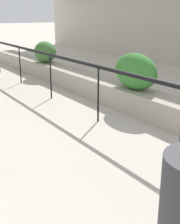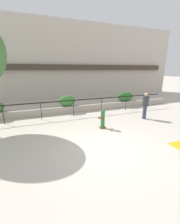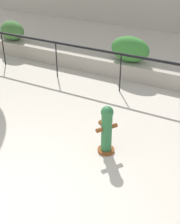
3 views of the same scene
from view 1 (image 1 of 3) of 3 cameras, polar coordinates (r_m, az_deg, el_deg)
planter_wall_low at (r=6.95m, az=9.00°, el=1.89°), size 18.00×0.70×0.50m
fence_railing_segment at (r=6.11m, az=1.54°, el=7.31°), size 15.00×0.05×1.15m
hedge_bush_0 at (r=10.82m, az=-8.23°, el=10.82°), size 0.97×0.66×0.70m
hedge_bush_1 at (r=6.94m, az=8.29°, el=7.36°), size 1.22×0.59×0.79m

